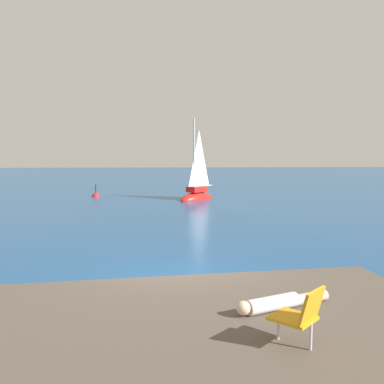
# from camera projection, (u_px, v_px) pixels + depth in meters

# --- Properties ---
(ground_plane) EXTENTS (160.00, 160.00, 0.00)m
(ground_plane) POSITION_uv_depth(u_px,v_px,m) (177.00, 286.00, 9.83)
(ground_plane) COLOR navy
(shore_ledge) EXTENTS (8.11, 5.42, 0.63)m
(shore_ledge) POSITION_uv_depth(u_px,v_px,m) (215.00, 339.00, 6.33)
(shore_ledge) COLOR brown
(shore_ledge) RESTS_ON ground
(boulder_seaward) EXTENTS (1.00, 1.05, 0.64)m
(boulder_seaward) POSITION_uv_depth(u_px,v_px,m) (89.00, 311.00, 8.27)
(boulder_seaward) COLOR brown
(boulder_seaward) RESTS_ON ground
(boulder_inland) EXTENTS (1.01, 0.98, 0.50)m
(boulder_inland) POSITION_uv_depth(u_px,v_px,m) (145.00, 296.00, 9.11)
(boulder_inland) COLOR #514743
(boulder_inland) RESTS_ON ground
(sailboat_near) EXTENTS (2.91, 3.00, 5.93)m
(sailboat_near) POSITION_uv_depth(u_px,v_px,m) (197.00, 195.00, 27.80)
(sailboat_near) COLOR red
(sailboat_near) RESTS_ON ground
(person_sunbather) EXTENTS (1.67, 0.83, 0.25)m
(person_sunbather) POSITION_uv_depth(u_px,v_px,m) (279.00, 302.00, 6.66)
(person_sunbather) COLOR white
(person_sunbather) RESTS_ON shore_ledge
(beach_chair) EXTENTS (0.76, 0.76, 0.80)m
(beach_chair) POSITION_uv_depth(u_px,v_px,m) (301.00, 313.00, 5.36)
(beach_chair) COLOR orange
(beach_chair) RESTS_ON shore_ledge
(marker_buoy) EXTENTS (0.56, 0.56, 1.13)m
(marker_buoy) POSITION_uv_depth(u_px,v_px,m) (96.00, 196.00, 29.95)
(marker_buoy) COLOR red
(marker_buoy) RESTS_ON ground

